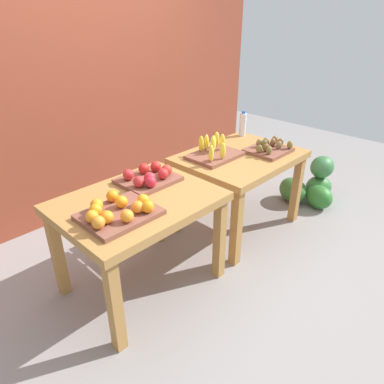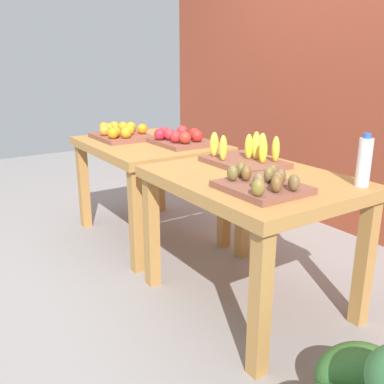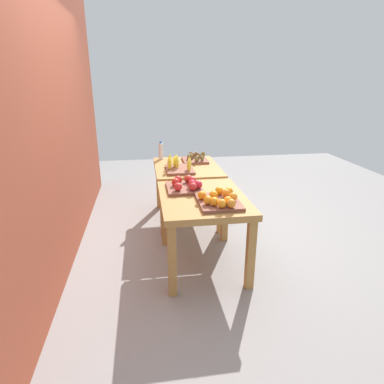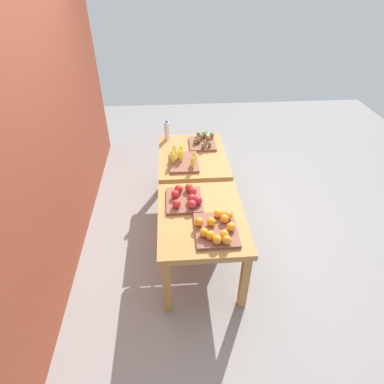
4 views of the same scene
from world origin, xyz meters
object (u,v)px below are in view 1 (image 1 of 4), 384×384
orange_bin (118,212)px  display_table_left (138,212)px  water_bottle (243,124)px  kiwi_bin (269,148)px  banana_crate (214,152)px  display_table_right (240,165)px  apple_bin (149,177)px  watermelon_pile (311,186)px

orange_bin → display_table_left: bearing=25.8°
water_bottle → kiwi_bin: bearing=-113.7°
water_bottle → banana_crate: bearing=-164.5°
orange_bin → kiwi_bin: 1.57m
banana_crate → kiwi_bin: (0.43, -0.27, -0.01)m
water_bottle → display_table_left: bearing=-169.1°
display_table_left → display_table_right: same height
apple_bin → kiwi_bin: 1.17m
display_table_left → banana_crate: banana_crate is taller
display_table_right → banana_crate: size_ratio=2.36×
watermelon_pile → kiwi_bin: bearing=169.6°
display_table_left → water_bottle: size_ratio=4.24×
kiwi_bin → watermelon_pile: 0.93m
water_bottle → apple_bin: bearing=-173.0°
kiwi_bin → display_table_right: bearing=148.1°
apple_bin → kiwi_bin: (1.13, -0.28, -0.01)m
orange_bin → watermelon_pile: size_ratio=0.70×
display_table_right → water_bottle: 0.56m
orange_bin → water_bottle: size_ratio=1.85×
display_table_left → orange_bin: size_ratio=2.30×
display_table_left → watermelon_pile: size_ratio=1.60×
orange_bin → watermelon_pile: orange_bin is taller
apple_bin → orange_bin: bearing=-151.0°
display_table_right → apple_bin: apple_bin is taller
banana_crate → watermelon_pile: size_ratio=0.68×
orange_bin → water_bottle: water_bottle is taller
orange_bin → banana_crate: bearing=11.5°
banana_crate → kiwi_bin: 0.50m
display_table_left → banana_crate: 0.94m
display_table_left → display_table_right: (1.12, 0.00, 0.00)m
display_table_left → banana_crate: bearing=7.8°
display_table_left → kiwi_bin: bearing=-6.0°
apple_bin → banana_crate: banana_crate is taller
watermelon_pile → water_bottle: bearing=132.3°
kiwi_bin → orange_bin: bearing=178.8°
display_table_left → display_table_right: bearing=0.0°
banana_crate → display_table_right: bearing=-32.3°
water_bottle → watermelon_pile: (0.52, -0.57, -0.66)m
display_table_left → water_bottle: (1.54, 0.30, 0.22)m
kiwi_bin → watermelon_pile: kiwi_bin is taller
apple_bin → banana_crate: bearing=-0.8°
water_bottle → watermelon_pile: bearing=-47.7°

